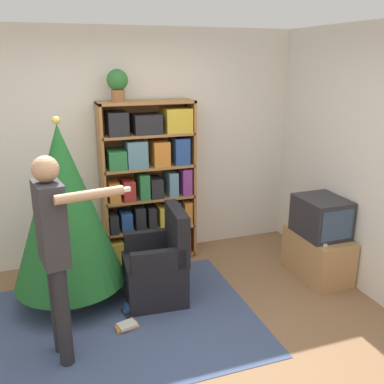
# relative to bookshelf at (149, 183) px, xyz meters

# --- Properties ---
(ground_plane) EXTENTS (14.00, 14.00, 0.00)m
(ground_plane) POSITION_rel_bookshelf_xyz_m (-0.32, -1.75, -0.92)
(ground_plane) COLOR #846042
(wall_back) EXTENTS (8.00, 0.10, 2.60)m
(wall_back) POSITION_rel_bookshelf_xyz_m (-0.32, 0.25, 0.38)
(wall_back) COLOR silver
(wall_back) RESTS_ON ground_plane
(area_rug) EXTENTS (2.51, 1.84, 0.01)m
(area_rug) POSITION_rel_bookshelf_xyz_m (-0.64, -1.20, -0.91)
(area_rug) COLOR #3D4C70
(area_rug) RESTS_ON ground_plane
(bookshelf) EXTENTS (1.04, 0.34, 1.83)m
(bookshelf) POSITION_rel_bookshelf_xyz_m (0.00, 0.00, 0.00)
(bookshelf) COLOR #A8703D
(bookshelf) RESTS_ON ground_plane
(tv_stand) EXTENTS (0.43, 0.76, 0.48)m
(tv_stand) POSITION_rel_bookshelf_xyz_m (1.59, -1.03, -0.68)
(tv_stand) COLOR tan
(tv_stand) RESTS_ON ground_plane
(television) EXTENTS (0.44, 0.54, 0.40)m
(television) POSITION_rel_bookshelf_xyz_m (1.59, -1.03, -0.23)
(television) COLOR #28282D
(television) RESTS_ON tv_stand
(game_remote) EXTENTS (0.04, 0.12, 0.02)m
(game_remote) POSITION_rel_bookshelf_xyz_m (1.46, -1.26, -0.42)
(game_remote) COLOR white
(game_remote) RESTS_ON tv_stand
(christmas_tree) EXTENTS (1.03, 1.03, 1.79)m
(christmas_tree) POSITION_rel_bookshelf_xyz_m (-0.96, -0.68, 0.05)
(christmas_tree) COLOR #4C3323
(christmas_tree) RESTS_ON ground_plane
(armchair) EXTENTS (0.61, 0.60, 0.92)m
(armchair) POSITION_rel_bookshelf_xyz_m (-0.15, -0.91, -0.59)
(armchair) COLOR black
(armchair) RESTS_ON ground_plane
(standing_person) EXTENTS (0.68, 0.46, 1.63)m
(standing_person) POSITION_rel_bookshelf_xyz_m (-1.08, -1.50, 0.05)
(standing_person) COLOR #232328
(standing_person) RESTS_ON ground_plane
(potted_plant) EXTENTS (0.22, 0.22, 0.33)m
(potted_plant) POSITION_rel_bookshelf_xyz_m (-0.30, 0.01, 1.11)
(potted_plant) COLOR #935B38
(potted_plant) RESTS_ON bookshelf
(book_pile_near_tree) EXTENTS (0.23, 0.20, 0.07)m
(book_pile_near_tree) POSITION_rel_bookshelf_xyz_m (-0.43, -1.08, -0.88)
(book_pile_near_tree) COLOR #232328
(book_pile_near_tree) RESTS_ON ground_plane
(book_pile_by_chair) EXTENTS (0.21, 0.16, 0.05)m
(book_pile_by_chair) POSITION_rel_bookshelf_xyz_m (-0.55, -1.31, -0.89)
(book_pile_by_chair) COLOR orange
(book_pile_by_chair) RESTS_ON ground_plane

